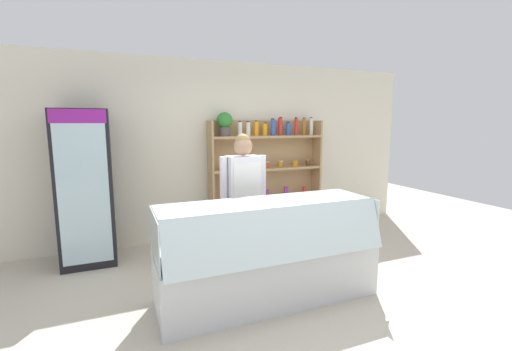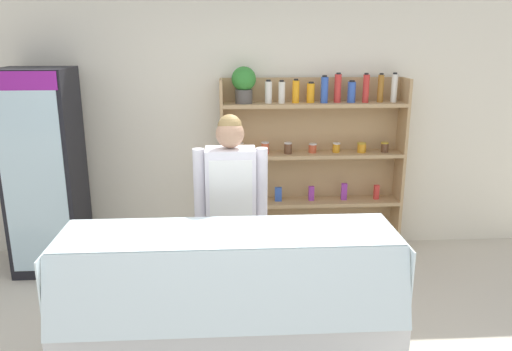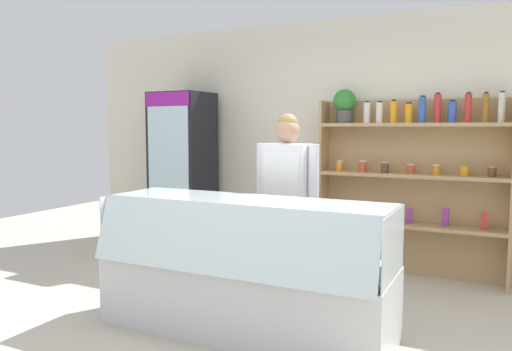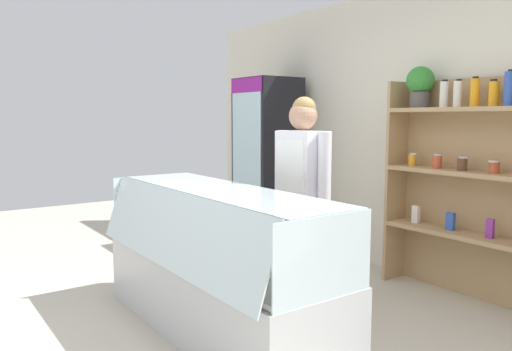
# 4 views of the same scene
# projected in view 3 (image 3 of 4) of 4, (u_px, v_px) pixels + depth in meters

# --- Properties ---
(ground_plane) EXTENTS (12.00, 12.00, 0.00)m
(ground_plane) POSITION_uv_depth(u_px,v_px,m) (255.00, 341.00, 3.59)
(ground_plane) COLOR beige
(back_wall) EXTENTS (6.80, 0.10, 2.70)m
(back_wall) POSITION_uv_depth(u_px,v_px,m) (347.00, 144.00, 5.50)
(back_wall) COLOR silver
(back_wall) RESTS_ON ground
(drinks_fridge) EXTENTS (0.63, 0.60, 1.94)m
(drinks_fridge) POSITION_uv_depth(u_px,v_px,m) (183.00, 175.00, 5.95)
(drinks_fridge) COLOR black
(drinks_fridge) RESTS_ON ground
(shelving_unit) EXTENTS (1.86, 0.29, 1.93)m
(shelving_unit) POSITION_uv_depth(u_px,v_px,m) (406.00, 172.00, 5.07)
(shelving_unit) COLOR tan
(shelving_unit) RESTS_ON ground
(deli_display_case) EXTENTS (2.18, 0.78, 1.01)m
(deli_display_case) POSITION_uv_depth(u_px,v_px,m) (244.00, 291.00, 3.72)
(deli_display_case) COLOR silver
(deli_display_case) RESTS_ON ground
(shop_clerk) EXTENTS (0.57, 0.25, 1.65)m
(shop_clerk) POSITION_uv_depth(u_px,v_px,m) (287.00, 192.00, 4.32)
(shop_clerk) COLOR #383D51
(shop_clerk) RESTS_ON ground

